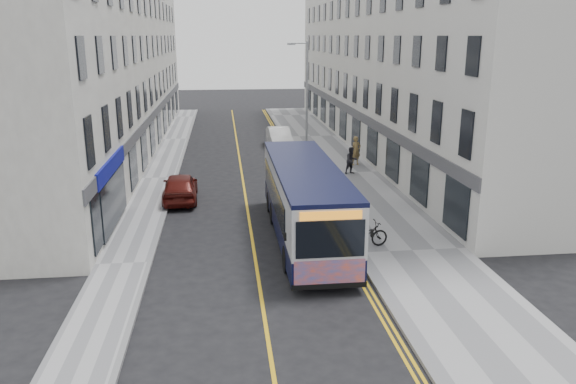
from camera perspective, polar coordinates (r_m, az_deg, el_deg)
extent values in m
plane|color=black|center=(22.98, -3.52, -5.74)|extent=(140.00, 140.00, 0.00)
cube|color=#98989B|center=(35.17, 5.57, 1.90)|extent=(4.50, 64.00, 0.12)
cube|color=#98989B|center=(34.62, -12.96, 1.35)|extent=(2.00, 64.00, 0.12)
cube|color=slate|center=(34.77, 1.94, 1.81)|extent=(0.18, 64.00, 0.13)
cube|color=slate|center=(34.52, -11.31, 1.41)|extent=(0.18, 64.00, 0.13)
cube|color=gold|center=(34.43, -4.66, 1.52)|extent=(0.12, 64.00, 0.01)
cube|color=gold|center=(34.72, 1.21, 1.69)|extent=(0.10, 64.00, 0.01)
cube|color=gold|center=(34.75, 1.53, 1.70)|extent=(0.10, 64.00, 0.01)
cube|color=silver|center=(44.25, 10.13, 12.98)|extent=(6.00, 46.00, 13.00)
cube|color=silver|center=(43.15, -17.65, 12.45)|extent=(6.00, 46.00, 13.00)
cylinder|color=#92949A|center=(36.04, 1.92, 8.67)|extent=(0.14, 0.14, 8.00)
cylinder|color=#92949A|center=(35.71, 1.16, 14.88)|extent=(1.00, 0.08, 0.08)
cube|color=#92949A|center=(35.65, 0.33, 14.81)|extent=(0.50, 0.18, 0.12)
cube|color=black|center=(23.67, 1.75, -3.01)|extent=(2.51, 11.03, 0.90)
cube|color=#B8BABF|center=(23.27, 1.77, 0.15)|extent=(2.51, 11.03, 1.81)
cube|color=black|center=(23.03, 1.79, 2.51)|extent=(2.53, 11.03, 0.16)
cube|color=black|center=(23.75, -1.48, -0.03)|extent=(0.04, 8.62, 1.15)
cube|color=black|center=(24.11, 4.56, 0.16)|extent=(0.04, 8.62, 1.15)
cube|color=black|center=(18.11, 4.33, -4.81)|extent=(2.26, 0.04, 1.25)
cube|color=#FF4F15|center=(18.56, 4.26, -8.29)|extent=(2.36, 0.04, 0.95)
cube|color=orange|center=(17.83, 4.39, -2.40)|extent=(2.01, 0.04, 0.28)
cylinder|color=black|center=(20.56, -0.06, -6.86)|extent=(0.28, 1.00, 1.00)
cylinder|color=black|center=(20.92, 6.16, -6.54)|extent=(0.28, 1.00, 1.00)
cylinder|color=black|center=(25.72, -1.47, -2.18)|extent=(0.28, 1.00, 1.00)
cylinder|color=black|center=(26.01, 3.51, -2.00)|extent=(0.28, 1.00, 1.00)
cylinder|color=black|center=(27.43, -1.82, -1.03)|extent=(0.28, 1.00, 1.00)
cylinder|color=black|center=(27.71, 2.86, -0.87)|extent=(0.28, 1.00, 1.00)
imported|color=black|center=(22.75, 7.73, -4.34)|extent=(2.10, 1.03, 1.06)
imported|color=olive|center=(37.16, 6.93, 4.19)|extent=(0.80, 0.66, 1.89)
imported|color=#222227|center=(34.69, 6.46, 3.19)|extent=(0.98, 0.87, 1.67)
imported|color=silver|center=(43.40, -0.90, 5.54)|extent=(1.77, 4.68, 1.53)
imported|color=#4F110D|center=(29.76, -10.90, 0.51)|extent=(1.88, 4.42, 1.49)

